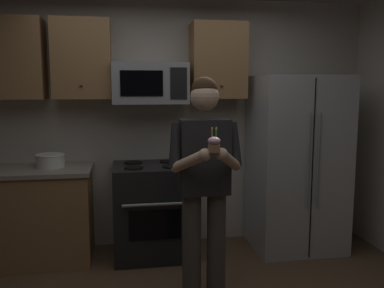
# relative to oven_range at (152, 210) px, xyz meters

# --- Properties ---
(wall_back) EXTENTS (4.40, 0.10, 2.60)m
(wall_back) POSITION_rel_oven_range_xyz_m (0.15, 0.39, 0.84)
(wall_back) COLOR beige
(wall_back) RESTS_ON ground
(oven_range) EXTENTS (0.76, 0.70, 0.93)m
(oven_range) POSITION_rel_oven_range_xyz_m (0.00, 0.00, 0.00)
(oven_range) COLOR black
(oven_range) RESTS_ON ground
(microwave) EXTENTS (0.74, 0.41, 0.40)m
(microwave) POSITION_rel_oven_range_xyz_m (0.00, 0.12, 1.26)
(microwave) COLOR #9EA0A5
(refrigerator) EXTENTS (0.90, 0.75, 1.80)m
(refrigerator) POSITION_rel_oven_range_xyz_m (1.50, -0.04, 0.44)
(refrigerator) COLOR #B7BABF
(refrigerator) RESTS_ON ground
(cabinet_row_upper) EXTENTS (2.78, 0.36, 0.76)m
(cabinet_row_upper) POSITION_rel_oven_range_xyz_m (-0.57, 0.17, 1.49)
(cabinet_row_upper) COLOR #9E7247
(counter_left) EXTENTS (1.44, 0.66, 0.92)m
(counter_left) POSITION_rel_oven_range_xyz_m (-1.30, 0.02, 0.00)
(counter_left) COLOR #9E7247
(counter_left) RESTS_ON ground
(bowl_large_white) EXTENTS (0.28, 0.28, 0.13)m
(bowl_large_white) POSITION_rel_oven_range_xyz_m (-0.97, 0.06, 0.53)
(bowl_large_white) COLOR white
(bowl_large_white) RESTS_ON counter_left
(person) EXTENTS (0.60, 0.48, 1.76)m
(person) POSITION_rel_oven_range_xyz_m (0.34, -0.94, 0.53)
(person) COLOR #4C4742
(person) RESTS_ON ground
(cupcake) EXTENTS (0.09, 0.09, 0.17)m
(cupcake) POSITION_rel_oven_range_xyz_m (0.34, -1.27, 0.83)
(cupcake) COLOR #A87F56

